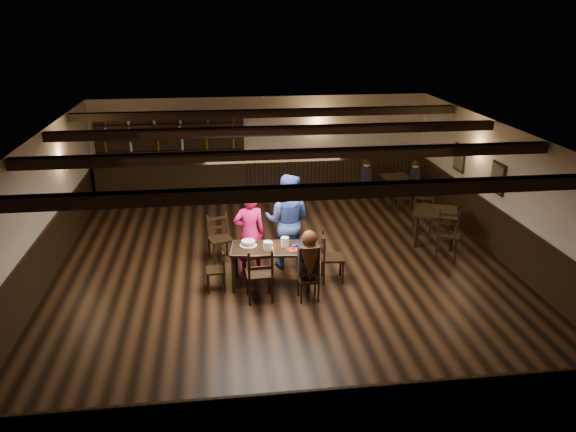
{
  "coord_description": "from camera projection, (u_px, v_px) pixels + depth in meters",
  "views": [
    {
      "loc": [
        -1.21,
        -9.91,
        4.85
      ],
      "look_at": [
        0.09,
        0.2,
        1.09
      ],
      "focal_mm": 35.0,
      "sensor_mm": 36.0,
      "label": 1
    }
  ],
  "objects": [
    {
      "name": "bg_patron_left",
      "position": [
        366.0,
        173.0,
        14.65
      ],
      "size": [
        0.29,
        0.4,
        0.75
      ],
      "color": "black",
      "rests_on": "ground"
    },
    {
      "name": "cake",
      "position": [
        248.0,
        243.0,
        10.34
      ],
      "size": [
        0.32,
        0.32,
        0.1
      ],
      "color": "white",
      "rests_on": "dining_table"
    },
    {
      "name": "dining_table",
      "position": [
        271.0,
        252.0,
        10.3
      ],
      "size": [
        1.55,
        0.9,
        0.75
      ],
      "color": "black",
      "rests_on": "ground"
    },
    {
      "name": "man_blue",
      "position": [
        287.0,
        221.0,
        10.97
      ],
      "size": [
        1.12,
        1.0,
        1.91
      ],
      "primitive_type": "imported",
      "rotation": [
        0.0,
        0.0,
        2.79
      ],
      "color": "navy",
      "rests_on": "ground"
    },
    {
      "name": "tea_light",
      "position": [
        272.0,
        243.0,
        10.39
      ],
      "size": [
        0.05,
        0.05,
        0.06
      ],
      "color": "#A5A8AD",
      "rests_on": "dining_table"
    },
    {
      "name": "salt_shaker",
      "position": [
        293.0,
        247.0,
        10.19
      ],
      "size": [
        0.03,
        0.03,
        0.08
      ],
      "primitive_type": "cylinder",
      "color": "silver",
      "rests_on": "dining_table"
    },
    {
      "name": "room_shell",
      "position": [
        285.0,
        186.0,
        10.48
      ],
      "size": [
        9.02,
        10.02,
        2.71
      ],
      "color": "beige",
      "rests_on": "ground"
    },
    {
      "name": "chair_near_right",
      "position": [
        309.0,
        278.0,
        9.78
      ],
      "size": [
        0.37,
        0.35,
        0.77
      ],
      "color": "black",
      "rests_on": "ground"
    },
    {
      "name": "bar_counter",
      "position": [
        172.0,
        175.0,
        14.89
      ],
      "size": [
        4.07,
        0.7,
        2.2
      ],
      "color": "black",
      "rests_on": "ground"
    },
    {
      "name": "menu_blue",
      "position": [
        301.0,
        245.0,
        10.37
      ],
      "size": [
        0.33,
        0.26,
        0.0
      ],
      "primitive_type": "cube",
      "rotation": [
        0.0,
        0.0,
        -0.22
      ],
      "color": "#101151",
      "rests_on": "dining_table"
    },
    {
      "name": "chair_end_right",
      "position": [
        328.0,
        254.0,
        10.51
      ],
      "size": [
        0.46,
        0.48,
        0.94
      ],
      "color": "black",
      "rests_on": "ground"
    },
    {
      "name": "plate_stack_a",
      "position": [
        268.0,
        245.0,
        10.17
      ],
      "size": [
        0.16,
        0.16,
        0.15
      ],
      "primitive_type": "cylinder",
      "color": "white",
      "rests_on": "dining_table"
    },
    {
      "name": "chair_end_left",
      "position": [
        219.0,
        267.0,
        10.22
      ],
      "size": [
        0.36,
        0.38,
        0.77
      ],
      "color": "black",
      "rests_on": "ground"
    },
    {
      "name": "pepper_shaker",
      "position": [
        293.0,
        247.0,
        10.17
      ],
      "size": [
        0.03,
        0.03,
        0.08
      ],
      "primitive_type": "cylinder",
      "color": "#A5A8AD",
      "rests_on": "dining_table"
    },
    {
      "name": "back_table_b",
      "position": [
        396.0,
        181.0,
        14.68
      ],
      "size": [
        0.75,
        0.75,
        0.75
      ],
      "color": "black",
      "rests_on": "ground"
    },
    {
      "name": "chair_far_pushed",
      "position": [
        219.0,
        234.0,
        11.39
      ],
      "size": [
        0.56,
        0.54,
        0.96
      ],
      "color": "black",
      "rests_on": "ground"
    },
    {
      "name": "seated_person",
      "position": [
        309.0,
        255.0,
        9.69
      ],
      "size": [
        0.36,
        0.54,
        0.88
      ],
      "color": "black",
      "rests_on": "ground"
    },
    {
      "name": "ground",
      "position": [
        285.0,
        272.0,
        11.04
      ],
      "size": [
        10.0,
        10.0,
        0.0
      ],
      "primitive_type": "plane",
      "color": "black",
      "rests_on": "ground"
    },
    {
      "name": "drink_glass",
      "position": [
        287.0,
        243.0,
        10.36
      ],
      "size": [
        0.06,
        0.06,
        0.1
      ],
      "primitive_type": "cylinder",
      "color": "silver",
      "rests_on": "dining_table"
    },
    {
      "name": "bg_patron_right",
      "position": [
        415.0,
        173.0,
        14.68
      ],
      "size": [
        0.28,
        0.38,
        0.7
      ],
      "color": "black",
      "rests_on": "ground"
    },
    {
      "name": "woman_pink",
      "position": [
        250.0,
        233.0,
        10.7
      ],
      "size": [
        0.67,
        0.49,
        1.68
      ],
      "primitive_type": "imported",
      "rotation": [
        0.0,
        0.0,
        3.3
      ],
      "color": "#FC1E57",
      "rests_on": "ground"
    },
    {
      "name": "back_table_a",
      "position": [
        436.0,
        215.0,
        12.18
      ],
      "size": [
        1.17,
        1.17,
        0.75
      ],
      "color": "black",
      "rests_on": "ground"
    },
    {
      "name": "chair_near_left",
      "position": [
        260.0,
        272.0,
        9.72
      ],
      "size": [
        0.49,
        0.46,
        1.0
      ],
      "color": "black",
      "rests_on": "ground"
    },
    {
      "name": "menu_red",
      "position": [
        295.0,
        249.0,
        10.21
      ],
      "size": [
        0.35,
        0.3,
        0.0
      ],
      "primitive_type": "cube",
      "rotation": [
        0.0,
        0.0,
        0.36
      ],
      "color": "#9D2011",
      "rests_on": "dining_table"
    },
    {
      "name": "plate_stack_b",
      "position": [
        285.0,
        242.0,
        10.3
      ],
      "size": [
        0.15,
        0.15,
        0.17
      ],
      "primitive_type": "cylinder",
      "color": "white",
      "rests_on": "dining_table"
    }
  ]
}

